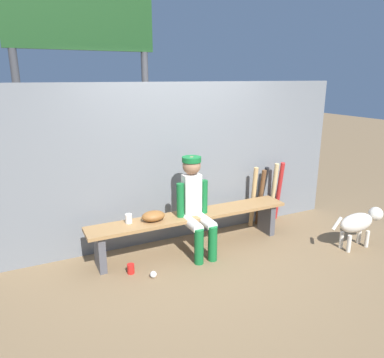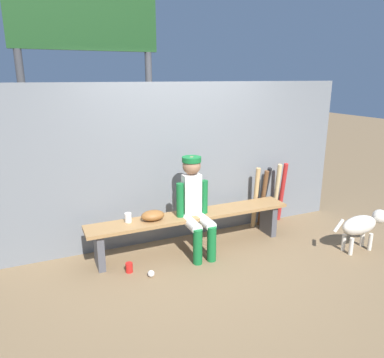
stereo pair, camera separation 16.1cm
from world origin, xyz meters
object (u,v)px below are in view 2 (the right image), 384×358
(dugout_bench, at_px, (192,221))
(bat_aluminum_red, at_px, (282,192))
(baseball, at_px, (151,274))
(scoreboard, at_px, (91,46))
(bat_wood_dark, at_px, (263,198))
(baseball_glove, at_px, (153,215))
(bat_aluminum_black, at_px, (264,195))
(cup_on_ground, at_px, (129,268))
(bat_wood_natural, at_px, (276,193))
(cup_on_bench, at_px, (128,218))
(bat_wood_tan, at_px, (256,198))
(player_seated, at_px, (195,203))
(dog, at_px, (362,225))

(dugout_bench, relative_size, bat_aluminum_red, 2.86)
(baseball, distance_m, scoreboard, 3.16)
(bat_wood_dark, bearing_deg, baseball_glove, -171.59)
(bat_aluminum_black, bearing_deg, cup_on_ground, -165.04)
(baseball_glove, relative_size, bat_wood_natural, 0.31)
(cup_on_bench, relative_size, scoreboard, 0.03)
(scoreboard, bearing_deg, bat_wood_natural, -27.42)
(bat_wood_dark, distance_m, baseball, 2.07)
(bat_wood_tan, distance_m, scoreboard, 3.10)
(player_seated, distance_m, baseball, 0.97)
(bat_wood_tan, relative_size, scoreboard, 0.25)
(dugout_bench, height_order, cup_on_ground, dugout_bench)
(baseball_glove, xyz_separation_m, bat_aluminum_black, (1.80, 0.33, -0.09))
(bat_wood_dark, bearing_deg, bat_aluminum_black, 46.47)
(baseball, xyz_separation_m, scoreboard, (-0.16, 1.95, 2.48))
(baseball, bearing_deg, cup_on_bench, 101.67)
(player_seated, distance_m, cup_on_ground, 1.06)
(bat_aluminum_red, bearing_deg, bat_wood_dark, -173.33)
(bat_wood_natural, height_order, cup_on_bench, bat_wood_natural)
(baseball, bearing_deg, dugout_bench, 32.95)
(bat_wood_dark, relative_size, scoreboard, 0.24)
(dugout_bench, bearing_deg, bat_wood_natural, 11.41)
(bat_aluminum_black, xyz_separation_m, baseball, (-1.98, -0.77, -0.40))
(baseball_glove, relative_size, bat_aluminum_red, 0.31)
(bat_aluminum_black, xyz_separation_m, cup_on_ground, (-2.17, -0.58, -0.38))
(baseball_glove, relative_size, cup_on_ground, 2.55)
(bat_wood_natural, xyz_separation_m, baseball, (-2.17, -0.74, -0.41))
(cup_on_bench, height_order, scoreboard, scoreboard)
(cup_on_bench, bearing_deg, bat_wood_tan, 5.51)
(baseball_glove, xyz_separation_m, bat_wood_tan, (1.60, 0.24, -0.08))
(bat_wood_dark, bearing_deg, scoreboard, 148.76)
(dugout_bench, distance_m, cup_on_bench, 0.80)
(cup_on_bench, bearing_deg, bat_wood_natural, 6.00)
(baseball, height_order, scoreboard, scoreboard)
(dugout_bench, distance_m, bat_aluminum_black, 1.34)
(cup_on_ground, bearing_deg, bat_wood_natural, 13.09)
(player_seated, relative_size, bat_wood_natural, 1.33)
(dugout_bench, height_order, bat_wood_tan, bat_wood_tan)
(bat_wood_natural, xyz_separation_m, cup_on_bench, (-2.28, -0.24, 0.07))
(baseball_glove, bearing_deg, bat_aluminum_red, 8.11)
(bat_aluminum_black, relative_size, cup_on_bench, 7.96)
(bat_wood_dark, height_order, bat_aluminum_red, bat_aluminum_red)
(dugout_bench, xyz_separation_m, baseball_glove, (-0.51, 0.00, 0.16))
(bat_aluminum_red, xyz_separation_m, cup_on_ground, (-2.46, -0.55, -0.40))
(dugout_bench, distance_m, bat_wood_natural, 1.52)
(cup_on_bench, relative_size, dog, 0.13)
(bat_wood_natural, relative_size, dog, 1.07)
(dugout_bench, relative_size, baseball, 35.18)
(baseball_glove, height_order, bat_aluminum_black, bat_aluminum_black)
(player_seated, distance_m, bat_wood_tan, 1.17)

